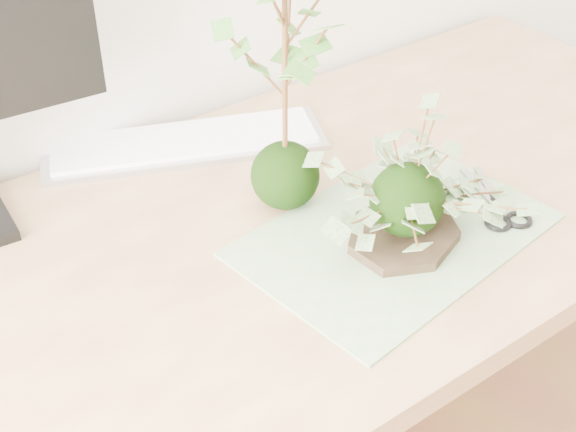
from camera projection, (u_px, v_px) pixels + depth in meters
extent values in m
cube|color=tan|center=(303.00, 229.00, 1.19)|extent=(1.60, 0.70, 0.04)
cube|color=tan|center=(474.00, 181.00, 1.94)|extent=(0.06, 0.06, 0.70)
cube|color=gray|center=(395.00, 234.00, 1.14)|extent=(0.47, 0.34, 0.00)
cylinder|color=black|center=(403.00, 234.00, 1.12)|extent=(0.24, 0.24, 0.01)
sphere|color=black|center=(407.00, 200.00, 1.09)|extent=(0.10, 0.10, 0.10)
sphere|color=black|center=(285.00, 175.00, 1.17)|extent=(0.10, 0.10, 0.10)
cylinder|color=#503117|center=(285.00, 85.00, 1.08)|extent=(0.01, 0.01, 0.25)
cube|color=#AFAFB8|center=(185.00, 144.00, 1.33)|extent=(0.48, 0.30, 0.01)
cube|color=white|center=(184.00, 140.00, 1.32)|extent=(0.44, 0.27, 0.01)
cube|color=gray|center=(468.00, 191.00, 1.22)|extent=(0.04, 0.10, 0.00)
cube|color=gray|center=(474.00, 188.00, 1.23)|extent=(0.06, 0.09, 0.00)
torus|color=black|center=(511.00, 222.00, 1.15)|extent=(0.05, 0.05, 0.01)
torus|color=black|center=(526.00, 214.00, 1.17)|extent=(0.05, 0.05, 0.01)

